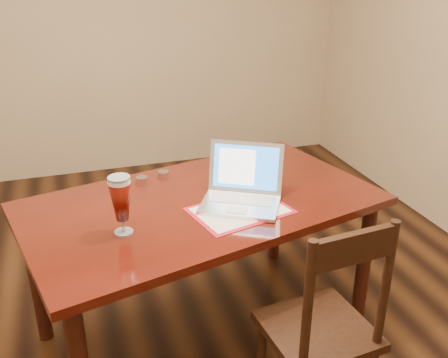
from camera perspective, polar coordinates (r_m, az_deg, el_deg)
name	(u,v)px	position (r m, az deg, el deg)	size (l,w,h in m)	color
ground	(161,344)	(2.78, -7.26, -18.24)	(5.00, 5.00, 0.00)	black
dining_table	(202,217)	(2.45, -2.50, -4.31)	(1.85, 1.31, 1.05)	#481009
dining_chair	(323,329)	(2.17, 11.25, -16.48)	(0.46, 0.44, 1.00)	black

